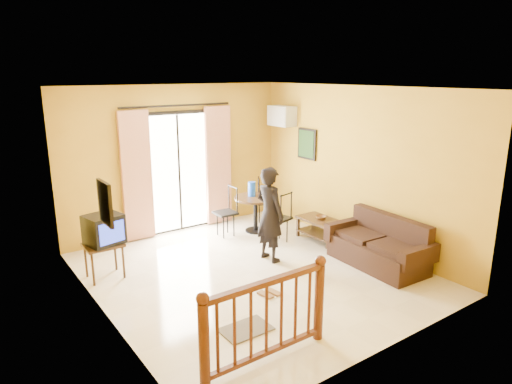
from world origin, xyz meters
TOP-DOWN VIEW (x-y plane):
  - ground at (0.00, 0.00)m, footprint 5.00×5.00m
  - room_shell at (0.00, 0.00)m, footprint 5.00×5.00m
  - balcony_door at (0.00, 2.43)m, footprint 2.25×0.14m
  - tv_table at (-1.90, 1.17)m, footprint 0.54×0.45m
  - television at (-1.87, 1.16)m, footprint 0.58×0.54m
  - picture_left at (-2.22, -0.20)m, footprint 0.05×0.42m
  - dining_table at (1.15, 1.53)m, footprint 0.83×0.83m
  - water_jug at (1.13, 1.64)m, footprint 0.15×0.15m
  - serving_tray at (1.36, 1.43)m, footprint 0.32×0.26m
  - dining_chairs at (1.11, 1.43)m, footprint 1.57×1.50m
  - air_conditioner at (2.09, 1.95)m, footprint 0.31×0.60m
  - botanical_print at (2.22, 1.30)m, footprint 0.05×0.50m
  - coffee_table at (1.85, 0.45)m, footprint 0.50×0.90m
  - bowl at (1.85, 0.45)m, footprint 0.22×0.22m
  - sofa at (1.85, -0.92)m, footprint 0.85×1.70m
  - standing_person at (0.54, 0.27)m, footprint 0.42×0.60m
  - stair_balustrade at (-1.15, -1.90)m, footprint 1.63×0.13m
  - doormat at (-0.99, -1.27)m, footprint 0.60×0.41m
  - sandals at (-0.21, -0.71)m, footprint 0.27×0.26m

SIDE VIEW (x-z plane):
  - ground at x=0.00m, z-range 0.00..0.00m
  - dining_chairs at x=1.11m, z-range -0.47..0.47m
  - doormat at x=-0.99m, z-range 0.00..0.02m
  - sandals at x=-0.21m, z-range 0.00..0.03m
  - coffee_table at x=1.85m, z-range 0.07..0.47m
  - sofa at x=1.85m, z-range -0.10..0.69m
  - bowl at x=1.85m, z-range 0.40..0.46m
  - tv_table at x=-1.90m, z-range 0.19..0.74m
  - dining_table at x=1.15m, z-range 0.20..0.89m
  - stair_balustrade at x=-1.15m, z-range 0.05..1.08m
  - serving_tray at x=1.36m, z-range 0.69..0.71m
  - television at x=-1.87m, z-range 0.54..0.99m
  - standing_person at x=0.54m, z-range 0.00..1.57m
  - water_jug at x=1.13m, z-range 0.69..0.97m
  - balcony_door at x=0.00m, z-range -0.04..2.42m
  - picture_left at x=-2.22m, z-range 1.29..1.81m
  - botanical_print at x=2.22m, z-range 1.35..1.95m
  - room_shell at x=0.00m, z-range -0.80..4.20m
  - air_conditioner at x=2.09m, z-range 1.95..2.35m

